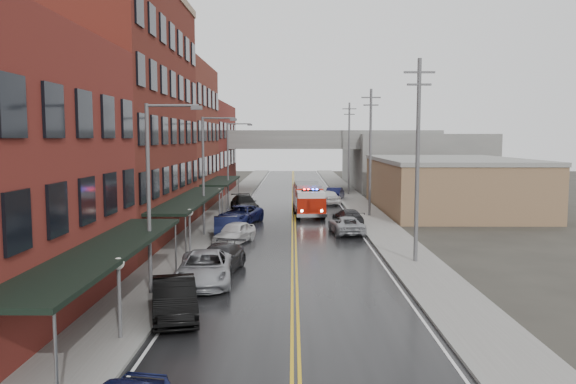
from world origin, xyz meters
name	(u,v)px	position (x,y,z in m)	size (l,w,h in m)	color
ground	(296,364)	(0.00, 0.00, 0.00)	(220.00, 220.00, 0.00)	#2D2B26
road	(294,224)	(0.00, 30.00, 0.01)	(11.00, 160.00, 0.02)	black
sidewalk_left	(209,224)	(-7.30, 30.00, 0.07)	(3.00, 160.00, 0.15)	slate
sidewalk_right	(378,224)	(7.30, 30.00, 0.07)	(3.00, 160.00, 0.15)	slate
curb_left	(228,224)	(-5.65, 30.00, 0.07)	(0.30, 160.00, 0.15)	gray
curb_right	(359,224)	(5.65, 30.00, 0.07)	(0.30, 160.00, 0.15)	gray
brick_building_b	(111,116)	(-13.30, 23.00, 9.00)	(9.00, 20.00, 18.00)	#5A2118
brick_building_c	(166,137)	(-13.30, 40.50, 7.50)	(9.00, 15.00, 15.00)	maroon
brick_building_far	(195,149)	(-13.30, 58.00, 6.00)	(9.00, 20.00, 12.00)	maroon
tan_building	(448,186)	(16.00, 40.00, 2.50)	(14.00, 22.00, 5.00)	#876149
right_far_block	(408,160)	(18.00, 70.00, 4.00)	(18.00, 30.00, 8.00)	slate
awning_0	(106,250)	(-7.49, 4.00, 2.99)	(2.60, 16.00, 3.09)	black
awning_1	(192,199)	(-7.49, 23.00, 2.99)	(2.60, 18.00, 3.09)	black
awning_2	(222,181)	(-7.49, 40.50, 2.99)	(2.60, 13.00, 3.09)	black
globe_lamp_0	(119,280)	(-6.40, 2.00, 2.31)	(0.44, 0.44, 3.12)	#59595B
globe_lamp_1	(190,222)	(-6.40, 16.00, 2.31)	(0.44, 0.44, 3.12)	#59595B
globe_lamp_2	(219,198)	(-6.40, 30.00, 2.31)	(0.44, 0.44, 3.12)	#59595B
street_lamp_0	(154,186)	(-6.55, 8.00, 5.19)	(2.64, 0.22, 9.00)	#59595B
street_lamp_1	(207,168)	(-6.55, 24.00, 5.19)	(2.64, 0.22, 9.00)	#59595B
street_lamp_2	(230,160)	(-6.55, 40.00, 5.19)	(2.64, 0.22, 9.00)	#59595B
utility_pole_0	(418,157)	(7.20, 15.00, 6.31)	(1.80, 0.24, 12.00)	#59595B
utility_pole_1	(370,150)	(7.20, 35.00, 6.31)	(1.80, 0.24, 12.00)	#59595B
utility_pole_2	(349,147)	(7.20, 55.00, 6.31)	(1.80, 0.24, 12.00)	#59595B
overpass	(293,148)	(0.00, 62.00, 5.99)	(40.00, 10.00, 7.50)	slate
fire_truck	(308,199)	(1.41, 35.76, 1.63)	(3.63, 8.36, 3.01)	#951406
parked_car_left_1	(174,299)	(-4.98, 4.70, 0.82)	(1.73, 4.97, 1.64)	black
parked_car_left_2	(205,268)	(-4.58, 10.20, 0.82)	(2.72, 5.89, 1.64)	#97999E
parked_car_left_3	(219,259)	(-4.16, 12.67, 0.75)	(2.10, 5.17, 1.50)	#232326
parked_car_left_4	(234,233)	(-4.21, 21.20, 0.77)	(1.82, 4.52, 1.54)	silver
parked_car_left_5	(226,228)	(-5.00, 22.80, 0.82)	(1.74, 4.98, 1.64)	black
parked_car_left_6	(240,215)	(-4.63, 30.39, 0.80)	(2.67, 5.78, 1.61)	#121744
parked_car_left_7	(244,204)	(-5.00, 38.44, 0.83)	(2.33, 5.72, 1.66)	black
parked_car_right_0	(346,225)	(4.08, 25.36, 0.69)	(2.29, 4.97, 1.38)	#909397
parked_car_right_1	(348,217)	(4.68, 30.04, 0.68)	(1.91, 4.69, 1.36)	black
parked_car_right_2	(326,197)	(3.66, 44.93, 0.83)	(1.97, 4.90, 1.67)	white
parked_car_right_3	(335,194)	(5.00, 49.15, 0.79)	(1.68, 4.81, 1.58)	black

